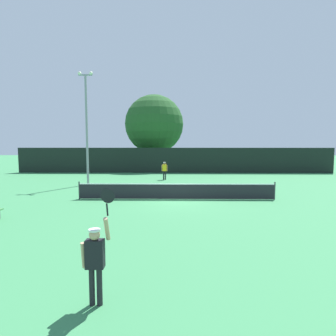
% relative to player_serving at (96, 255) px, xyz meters
% --- Properties ---
extents(ground_plane, '(120.00, 120.00, 0.00)m').
position_rel_player_serving_xyz_m(ground_plane, '(1.83, 11.22, -1.09)').
color(ground_plane, '#387F4C').
extents(tennis_net, '(11.91, 0.08, 1.07)m').
position_rel_player_serving_xyz_m(tennis_net, '(1.83, 11.22, -0.57)').
color(tennis_net, '#232328').
rests_on(tennis_net, ground).
extents(perimeter_fence, '(35.81, 0.12, 2.85)m').
position_rel_player_serving_xyz_m(perimeter_fence, '(1.83, 26.33, 0.34)').
color(perimeter_fence, black).
rests_on(perimeter_fence, ground).
extents(player_serving, '(0.67, 0.39, 2.48)m').
position_rel_player_serving_xyz_m(player_serving, '(0.00, 0.00, 0.00)').
color(player_serving, black).
rests_on(player_serving, ground).
extents(player_receiving, '(0.57, 0.24, 1.63)m').
position_rel_player_serving_xyz_m(player_receiving, '(0.85, 20.28, -0.09)').
color(player_receiving, yellow).
rests_on(player_receiving, ground).
extents(tennis_ball, '(0.07, 0.07, 0.07)m').
position_rel_player_serving_xyz_m(tennis_ball, '(-0.59, 12.06, -1.05)').
color(tennis_ball, '#CCE033').
rests_on(tennis_ball, ground).
extents(light_pole, '(1.18, 0.28, 9.03)m').
position_rel_player_serving_xyz_m(light_pole, '(-5.32, 17.10, 4.00)').
color(light_pole, gray).
rests_on(light_pole, ground).
extents(large_tree, '(7.54, 7.54, 9.58)m').
position_rel_player_serving_xyz_m(large_tree, '(-0.80, 31.21, 4.71)').
color(large_tree, brown).
rests_on(large_tree, ground).
extents(parked_car_near, '(2.12, 4.30, 1.69)m').
position_rel_player_serving_xyz_m(parked_car_near, '(-6.60, 32.18, -0.31)').
color(parked_car_near, white).
rests_on(parked_car_near, ground).
extents(parked_car_mid, '(2.30, 4.37, 1.69)m').
position_rel_player_serving_xyz_m(parked_car_mid, '(-1.71, 33.06, -0.31)').
color(parked_car_mid, '#B7B7BC').
rests_on(parked_car_mid, ground).
extents(parked_car_far, '(2.48, 4.43, 1.69)m').
position_rel_player_serving_xyz_m(parked_car_far, '(12.36, 34.33, -0.31)').
color(parked_car_far, '#B7B7BC').
rests_on(parked_car_far, ground).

